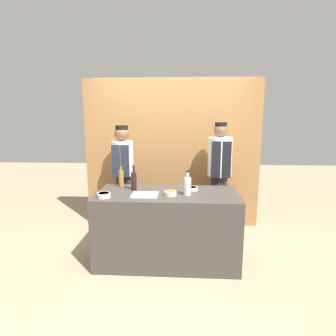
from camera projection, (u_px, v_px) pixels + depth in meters
ground_plane at (167, 260)px, 3.61m from camera, size 14.00×14.00×0.00m
cabinet_wall at (172, 154)px, 4.63m from camera, size 2.84×0.18×2.40m
counter at (167, 227)px, 3.52m from camera, size 1.73×0.79×0.89m
sauce_bowl_white at (192, 188)px, 3.55m from camera, size 0.14×0.14×0.04m
sauce_bowl_yellow at (104, 195)px, 3.25m from camera, size 0.16×0.16×0.05m
sauce_bowl_orange at (171, 193)px, 3.32m from camera, size 0.14×0.14×0.05m
cutting_board at (145, 195)px, 3.32m from camera, size 0.30×0.23×0.02m
bottle_vinegar at (121, 178)px, 3.73m from camera, size 0.07×0.07×0.30m
bottle_wine at (134, 180)px, 3.55m from camera, size 0.07×0.07×0.32m
bottle_clear at (187, 186)px, 3.33m from camera, size 0.09×0.09×0.29m
chef_left at (123, 175)px, 4.31m from camera, size 0.33×0.33×1.68m
chef_right at (219, 175)px, 4.23m from camera, size 0.35×0.35×1.72m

